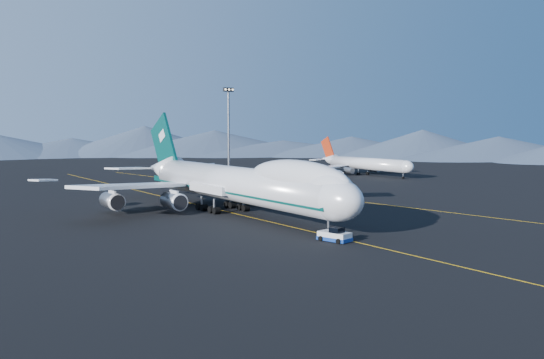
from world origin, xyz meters
TOP-DOWN VIEW (x-y plane):
  - ground at (0.00, 0.00)m, footprint 500.00×500.00m
  - taxiway_line_main at (0.00, 0.00)m, footprint 0.25×220.00m
  - taxiway_line_side at (30.00, 10.00)m, footprint 28.08×198.09m
  - boeing_747 at (0.00, 0.03)m, footprint 59.62×72.43m
  - pushback_tug at (-2.08, -30.39)m, footprint 3.59×5.23m
  - second_jet at (79.80, 51.40)m, footprint 38.65×43.67m
  - service_van at (30.00, 14.17)m, footprint 3.64×4.97m
  - floodlight_mast at (41.45, 73.90)m, footprint 3.51×2.64m

SIDE VIEW (x-z plane):
  - ground at x=0.00m, z-range 0.00..0.00m
  - taxiway_line_main at x=0.00m, z-range 0.01..0.01m
  - taxiway_line_side at x=30.00m, z-range 0.01..0.01m
  - service_van at x=30.00m, z-range 0.00..1.26m
  - pushback_tug at x=-2.08m, z-range -0.39..1.70m
  - second_jet at x=79.80m, z-range -2.45..9.97m
  - boeing_747 at x=0.00m, z-range -3.87..15.50m
  - floodlight_mast at x=41.45m, z-range 0.19..28.63m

